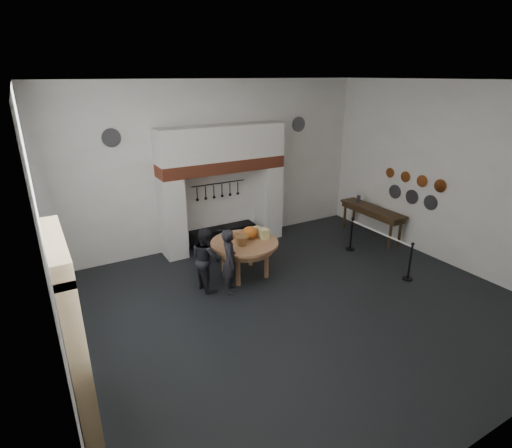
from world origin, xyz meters
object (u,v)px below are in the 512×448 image
barrier_post_near (410,262)px  barrier_post_far (351,235)px  work_table (245,243)px  visitor_far (206,259)px  iron_range (223,235)px  side_table (372,209)px  visitor_near (230,261)px

barrier_post_near → barrier_post_far: 2.00m
work_table → barrier_post_near: barrier_post_near is taller
barrier_post_near → visitor_far: bearing=155.0°
work_table → visitor_far: bearing=-172.5°
barrier_post_near → barrier_post_far: bearing=90.0°
iron_range → side_table: side_table is taller
barrier_post_near → side_table: bearing=64.0°
iron_range → visitor_far: visitor_far is taller
barrier_post_near → barrier_post_far: size_ratio=1.00×
visitor_near → barrier_post_near: visitor_near is taller
visitor_far → barrier_post_near: bearing=-121.0°
visitor_near → barrier_post_far: size_ratio=1.66×
side_table → barrier_post_far: 1.36m
visitor_near → visitor_far: 0.57m
iron_range → side_table: (4.10, -1.68, 0.62)m
barrier_post_far → visitor_far: bearing=179.7°
visitor_near → barrier_post_near: (3.92, -1.62, -0.30)m
visitor_far → side_table: 5.55m
iron_range → side_table: 4.48m
iron_range → barrier_post_near: 5.06m
work_table → barrier_post_near: bearing=-33.5°
visitor_near → visitor_far: (-0.40, 0.40, -0.01)m
iron_range → visitor_far: (-1.43, -2.13, 0.48)m
side_table → barrier_post_far: bearing=-158.9°
iron_range → visitor_far: size_ratio=1.30×
work_table → iron_range: bearing=79.5°
visitor_near → work_table: bearing=-29.8°
side_table → barrier_post_far: (-1.20, -0.46, -0.42)m
iron_range → visitor_far: bearing=-123.8°
iron_range → visitor_near: (-1.03, -2.53, 0.50)m
iron_range → visitor_near: bearing=-112.1°
work_table → visitor_near: visitor_near is taller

